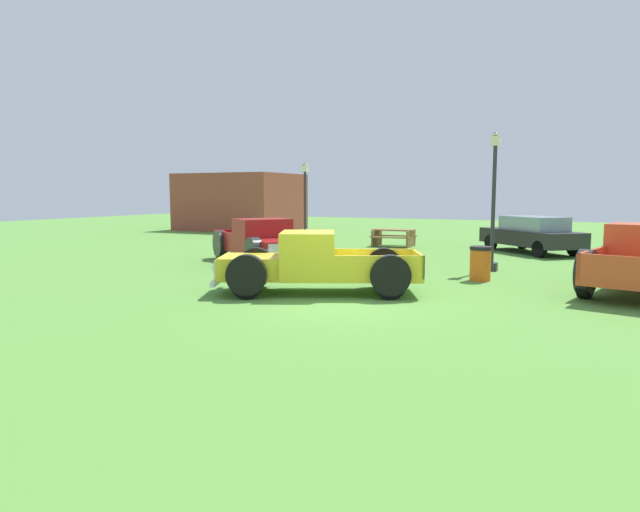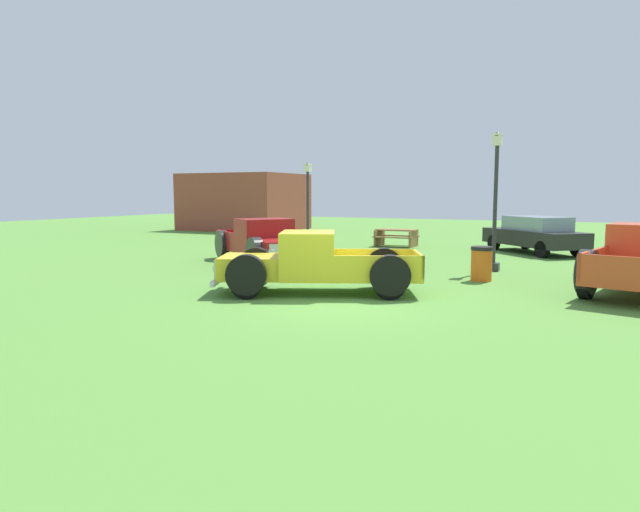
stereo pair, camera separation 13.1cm
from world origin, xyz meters
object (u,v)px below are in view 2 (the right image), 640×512
sedan_distant_a (535,234)px  lamp_post_far (308,202)px  pickup_truck_behind_right (265,243)px  trash_can (481,264)px  pickup_truck_foreground (305,264)px  lamp_post_near (495,199)px  picnic_table (396,236)px

sedan_distant_a → lamp_post_far: bearing=-175.1°
pickup_truck_behind_right → trash_can: pickup_truck_behind_right is taller
pickup_truck_foreground → lamp_post_far: size_ratio=1.35×
pickup_truck_foreground → lamp_post_far: lamp_post_far is taller
lamp_post_near → lamp_post_far: size_ratio=1.12×
sedan_distant_a → lamp_post_near: bearing=-96.6°
lamp_post_far → trash_can: lamp_post_far is taller
trash_can → pickup_truck_behind_right: bearing=176.8°
pickup_truck_behind_right → sedan_distant_a: 11.07m
lamp_post_far → trash_can: 11.80m
sedan_distant_a → picnic_table: size_ratio=2.42×
pickup_truck_foreground → picnic_table: pickup_truck_foreground is taller
lamp_post_near → picnic_table: lamp_post_near is taller
pickup_truck_behind_right → trash_can: size_ratio=5.38×
pickup_truck_foreground → sedan_distant_a: 12.67m
picnic_table → trash_can: trash_can is taller
sedan_distant_a → lamp_post_far: (-9.77, -0.83, 1.22)m
sedan_distant_a → picnic_table: sedan_distant_a is taller
picnic_table → trash_can: bearing=-58.7°
sedan_distant_a → lamp_post_near: (-0.69, -6.01, 1.46)m
lamp_post_near → trash_can: size_ratio=4.48×
lamp_post_far → pickup_truck_behind_right: bearing=-74.6°
pickup_truck_foreground → sedan_distant_a: size_ratio=1.15×
lamp_post_near → trash_can: (0.01, -2.20, -1.75)m
pickup_truck_behind_right → picnic_table: bearing=76.4°
pickup_truck_foreground → trash_can: size_ratio=5.39×
picnic_table → sedan_distant_a: bearing=-3.2°
lamp_post_near → picnic_table: 8.37m
pickup_truck_behind_right → lamp_post_near: 7.53m
sedan_distant_a → pickup_truck_foreground: bearing=-109.3°
lamp_post_far → trash_can: bearing=-39.0°
lamp_post_far → trash_can: size_ratio=4.00×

